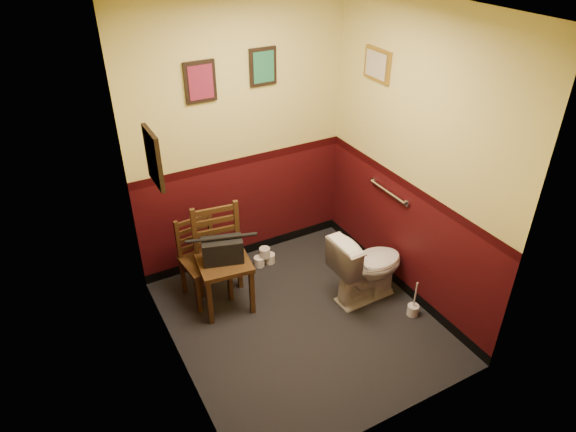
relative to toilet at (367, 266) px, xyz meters
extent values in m
cube|color=black|center=(-0.72, -0.02, -0.36)|extent=(2.20, 2.40, 0.00)
cube|color=silver|center=(-0.72, -0.02, 2.34)|extent=(2.20, 2.40, 0.00)
cube|color=#3A0A0D|center=(-0.72, 1.18, 0.99)|extent=(2.20, 0.00, 2.70)
cube|color=#3A0A0D|center=(-0.72, -1.22, 0.99)|extent=(2.20, 0.00, 2.70)
cube|color=#3A0A0D|center=(-1.82, -0.02, 0.99)|extent=(0.00, 2.40, 2.70)
cube|color=#3A0A0D|center=(0.38, -0.02, 0.99)|extent=(0.00, 2.40, 2.70)
cylinder|color=silver|center=(0.34, 0.23, 0.59)|extent=(0.03, 0.50, 0.03)
cylinder|color=silver|center=(0.36, -0.02, 0.59)|extent=(0.02, 0.06, 0.06)
cylinder|color=silver|center=(0.36, 0.48, 0.59)|extent=(0.02, 0.06, 0.06)
cube|color=black|center=(-1.07, 1.16, 1.59)|extent=(0.28, 0.03, 0.36)
cube|color=maroon|center=(-1.07, 1.15, 1.59)|extent=(0.22, 0.01, 0.30)
cube|color=black|center=(-0.47, 1.16, 1.64)|extent=(0.26, 0.03, 0.34)
cube|color=#206947|center=(-0.47, 1.15, 1.64)|extent=(0.20, 0.01, 0.28)
cube|color=black|center=(-1.80, 0.08, 1.49)|extent=(0.03, 0.30, 0.38)
cube|color=tan|center=(-1.79, 0.08, 1.49)|extent=(0.01, 0.24, 0.31)
cube|color=olive|center=(0.36, 0.58, 1.69)|extent=(0.03, 0.34, 0.28)
cube|color=tan|center=(0.34, 0.58, 1.69)|extent=(0.01, 0.28, 0.22)
imported|color=white|center=(0.00, 0.00, 0.00)|extent=(0.74, 0.43, 0.71)
cylinder|color=silver|center=(0.23, -0.43, -0.30)|extent=(0.11, 0.11, 0.11)
cylinder|color=silver|center=(0.23, -0.43, -0.13)|extent=(0.01, 0.01, 0.30)
cube|color=#57371A|center=(-1.34, 0.72, 0.06)|extent=(0.42, 0.42, 0.04)
cube|color=#57371A|center=(-1.49, 0.54, -0.15)|extent=(0.04, 0.04, 0.41)
cube|color=#57371A|center=(-1.52, 0.87, -0.15)|extent=(0.04, 0.04, 0.41)
cube|color=#57371A|center=(-1.16, 0.57, -0.15)|extent=(0.04, 0.04, 0.41)
cube|color=#57371A|center=(-1.19, 0.90, -0.15)|extent=(0.04, 0.04, 0.41)
cube|color=#57371A|center=(-1.52, 0.88, 0.26)|extent=(0.04, 0.04, 0.41)
cube|color=#57371A|center=(-1.19, 0.91, 0.26)|extent=(0.04, 0.04, 0.41)
cube|color=#57371A|center=(-1.35, 0.89, 0.15)|extent=(0.31, 0.05, 0.04)
cube|color=#57371A|center=(-1.35, 0.89, 0.24)|extent=(0.31, 0.05, 0.04)
cube|color=#57371A|center=(-1.35, 0.89, 0.33)|extent=(0.31, 0.05, 0.04)
cube|color=#57371A|center=(-1.35, 0.89, 0.42)|extent=(0.31, 0.05, 0.04)
cube|color=#57371A|center=(-1.22, 0.53, 0.13)|extent=(0.51, 0.51, 0.04)
cube|color=#57371A|center=(-1.44, 0.36, -0.11)|extent=(0.05, 0.05, 0.49)
cube|color=#57371A|center=(-1.39, 0.75, -0.11)|extent=(0.05, 0.05, 0.49)
cube|color=#57371A|center=(-1.05, 0.31, -0.11)|extent=(0.05, 0.05, 0.49)
cube|color=#57371A|center=(-1.00, 0.70, -0.11)|extent=(0.05, 0.05, 0.49)
cube|color=#57371A|center=(-1.39, 0.76, 0.38)|extent=(0.05, 0.04, 0.49)
cube|color=#57371A|center=(-1.00, 0.71, 0.38)|extent=(0.05, 0.04, 0.49)
cube|color=#57371A|center=(-1.19, 0.73, 0.24)|extent=(0.37, 0.07, 0.05)
cube|color=#57371A|center=(-1.19, 0.73, 0.35)|extent=(0.37, 0.07, 0.05)
cube|color=#57371A|center=(-1.19, 0.73, 0.46)|extent=(0.37, 0.07, 0.05)
cube|color=#57371A|center=(-1.19, 0.73, 0.57)|extent=(0.37, 0.07, 0.05)
cube|color=black|center=(-1.22, 0.53, 0.27)|extent=(0.40, 0.27, 0.22)
cylinder|color=black|center=(-1.22, 0.53, 0.40)|extent=(0.31, 0.12, 0.03)
cylinder|color=silver|center=(-0.69, 0.92, -0.31)|extent=(0.11, 0.11, 0.10)
cylinder|color=silver|center=(-0.56, 0.92, -0.31)|extent=(0.11, 0.11, 0.10)
cylinder|color=silver|center=(-0.63, 0.91, -0.20)|extent=(0.11, 0.11, 0.10)
camera|label=1|loc=(-2.48, -3.01, 2.93)|focal=32.00mm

